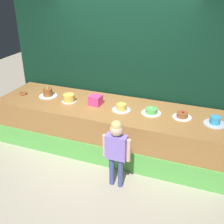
# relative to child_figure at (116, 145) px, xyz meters

# --- Properties ---
(ground_plane) EXTENTS (12.00, 12.00, 0.00)m
(ground_plane) POSITION_rel_child_figure_xyz_m (-0.48, 0.36, -0.69)
(ground_plane) COLOR #ADA38E
(stage_platform) EXTENTS (4.01, 1.13, 0.80)m
(stage_platform) POSITION_rel_child_figure_xyz_m (-0.48, 0.91, -0.30)
(stage_platform) COLOR #9E6B38
(stage_platform) RESTS_ON ground_plane
(curtain_backdrop) EXTENTS (4.32, 0.08, 3.04)m
(curtain_backdrop) POSITION_rel_child_figure_xyz_m (-0.48, 1.57, 0.83)
(curtain_backdrop) COLOR black
(curtain_backdrop) RESTS_ON ground_plane
(child_figure) EXTENTS (0.41, 0.19, 1.07)m
(child_figure) POSITION_rel_child_figure_xyz_m (0.00, 0.00, 0.00)
(child_figure) COLOR #3F4C8C
(child_figure) RESTS_ON ground_plane
(pink_box) EXTENTS (0.21, 0.20, 0.16)m
(pink_box) POSITION_rel_child_figure_xyz_m (-0.72, 0.92, 0.19)
(pink_box) COLOR #F23A82
(pink_box) RESTS_ON stage_platform
(donut) EXTENTS (0.15, 0.15, 0.04)m
(donut) POSITION_rel_child_figure_xyz_m (-2.18, 0.86, 0.13)
(donut) COLOR brown
(donut) RESTS_ON stage_platform
(cake_far_left) EXTENTS (0.33, 0.33, 0.19)m
(cake_far_left) POSITION_rel_child_figure_xyz_m (-1.69, 0.95, 0.17)
(cake_far_left) COLOR white
(cake_far_left) RESTS_ON stage_platform
(cake_left) EXTENTS (0.27, 0.27, 0.14)m
(cake_left) POSITION_rel_child_figure_xyz_m (-1.21, 0.86, 0.17)
(cake_left) COLOR silver
(cake_left) RESTS_ON stage_platform
(cake_center_left) EXTENTS (0.31, 0.31, 0.17)m
(cake_center_left) POSITION_rel_child_figure_xyz_m (-0.23, 0.87, 0.15)
(cake_center_left) COLOR silver
(cake_center_left) RESTS_ON stage_platform
(cake_center_right) EXTENTS (0.32, 0.32, 0.13)m
(cake_center_right) POSITION_rel_child_figure_xyz_m (0.25, 0.93, 0.14)
(cake_center_right) COLOR white
(cake_center_right) RESTS_ON stage_platform
(cake_right) EXTENTS (0.30, 0.30, 0.12)m
(cake_right) POSITION_rel_child_figure_xyz_m (0.74, 0.96, 0.14)
(cake_right) COLOR white
(cake_right) RESTS_ON stage_platform
(cake_far_right) EXTENTS (0.33, 0.33, 0.12)m
(cake_far_right) POSITION_rel_child_figure_xyz_m (1.23, 0.91, 0.15)
(cake_far_right) COLOR silver
(cake_far_right) RESTS_ON stage_platform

